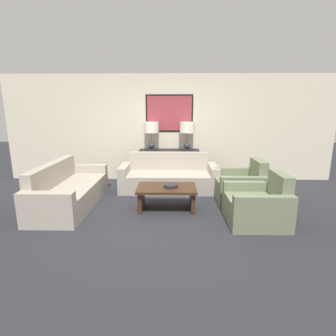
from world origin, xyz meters
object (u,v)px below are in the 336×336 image
Objects in this scene: armchair_near_back_wall at (241,186)px; couch_by_side at (69,191)px; table_lamp_right at (187,130)px; armchair_near_camera at (258,206)px; coffee_table at (167,193)px; console_table at (169,166)px; decorative_bowl at (171,186)px; couch_by_back_wall at (169,178)px; table_lamp_left at (151,130)px.

couch_by_side is at bearing -173.92° from armchair_near_back_wall.
armchair_near_camera is (1.03, -2.42, -1.03)m from table_lamp_right.
coffee_table is at bearing -5.54° from couch_by_side.
console_table is 2.18× the size of table_lamp_right.
console_table is at bearing 89.48° from coffee_table.
couch_by_side reaches higher than decorative_bowl.
coffee_table is (-0.46, -1.88, -1.00)m from table_lamp_right.
couch_by_back_wall is 2.38× the size of armchair_near_back_wall.
couch_by_side is 3.39m from armchair_near_back_wall.
armchair_near_camera is at bearing -90.00° from armchair_near_back_wall.
coffee_table is (0.42, -1.88, -1.00)m from table_lamp_left.
armchair_near_back_wall is at bearing -35.00° from table_lamp_left.
armchair_near_camera reaches higher than console_table.
table_lamp_right is at bearing 76.36° from coffee_table.
armchair_near_back_wall is at bearing 6.08° from couch_by_side.
table_lamp_right reaches higher than coffee_table.
table_lamp_right reaches higher than console_table.
table_lamp_right is 2.12m from decorative_bowl.
table_lamp_right reaches higher than decorative_bowl.
decorative_bowl is 1.52m from armchair_near_camera.
table_lamp_right is 0.74× the size of armchair_near_back_wall.
couch_by_side is (-1.89, -1.03, 0.00)m from couch_by_back_wall.
decorative_bowl reaches higher than coffee_table.
table_lamp_left is at bearing 180.00° from console_table.
console_table is at bearing 121.33° from armchair_near_camera.
table_lamp_right is 0.64× the size of coffee_table.
coffee_table is at bearing -103.64° from table_lamp_right.
table_lamp_left is 2.17m from coffee_table.
table_lamp_right is 1.98m from armchair_near_back_wall.
table_lamp_left reaches higher than couch_by_side.
armchair_near_back_wall reaches higher than coffee_table.
armchair_near_camera reaches higher than couch_by_side.
table_lamp_left is 1.00× the size of table_lamp_right.
table_lamp_right is at bearing 36.04° from couch_by_side.
table_lamp_left reaches higher than console_table.
table_lamp_left is at bearing 123.41° from couch_by_back_wall.
table_lamp_right is at bearing 113.13° from armchair_near_camera.
table_lamp_left is 1.31m from couch_by_back_wall.
couch_by_back_wall is 2.38× the size of armchair_near_camera.
couch_by_side is at bearing -151.42° from couch_by_back_wall.
table_lamp_left is 0.74× the size of armchair_near_camera.
coffee_table is at bearing -77.34° from table_lamp_left.
armchair_near_back_wall is 1.08m from armchair_near_camera.
armchair_near_back_wall is (1.03, -1.34, -1.03)m from table_lamp_right.
armchair_near_back_wall reaches higher than couch_by_back_wall.
couch_by_side reaches higher than console_table.
couch_by_back_wall is at bearing 92.61° from decorative_bowl.
armchair_near_camera reaches higher than coffee_table.
couch_by_back_wall is 1.21m from coffee_table.
table_lamp_left reaches higher than decorative_bowl.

